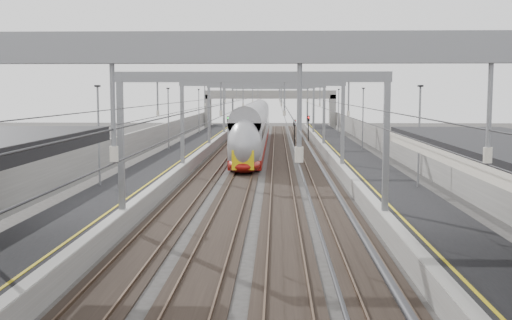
{
  "coord_description": "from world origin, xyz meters",
  "views": [
    {
      "loc": [
        1.14,
        -8.26,
        6.65
      ],
      "look_at": [
        0.0,
        26.97,
        2.9
      ],
      "focal_mm": 45.0,
      "sensor_mm": 36.0,
      "label": 1
    }
  ],
  "objects": [
    {
      "name": "platform_left",
      "position": [
        -8.0,
        45.0,
        0.5
      ],
      "size": [
        4.0,
        120.0,
        1.0
      ],
      "primitive_type": "cube",
      "color": "black",
      "rests_on": "ground"
    },
    {
      "name": "tracks",
      "position": [
        0.0,
        45.0,
        0.05
      ],
      "size": [
        11.4,
        140.0,
        0.2
      ],
      "color": "black",
      "rests_on": "ground"
    },
    {
      "name": "signal_green",
      "position": [
        -5.2,
        75.32,
        2.42
      ],
      "size": [
        0.32,
        0.32,
        3.48
      ],
      "color": "black",
      "rests_on": "ground"
    },
    {
      "name": "overbridge",
      "position": [
        0.0,
        100.0,
        5.31
      ],
      "size": [
        22.0,
        2.2,
        6.9
      ],
      "color": "slate",
      "rests_on": "ground"
    },
    {
      "name": "overhead_line",
      "position": [
        0.0,
        51.62,
        6.14
      ],
      "size": [
        13.0,
        140.0,
        6.6
      ],
      "color": "gray",
      "rests_on": "platform_left"
    },
    {
      "name": "wall_left",
      "position": [
        -11.2,
        45.0,
        1.6
      ],
      "size": [
        0.3,
        120.0,
        3.2
      ],
      "primitive_type": "cube",
      "color": "slate",
      "rests_on": "ground"
    },
    {
      "name": "train",
      "position": [
        -1.5,
        65.06,
        2.15
      ],
      "size": [
        2.78,
        50.67,
        4.39
      ],
      "color": "maroon",
      "rests_on": "ground"
    },
    {
      "name": "signal_red_far",
      "position": [
        5.4,
        77.82,
        2.42
      ],
      "size": [
        0.32,
        0.32,
        3.48
      ],
      "color": "black",
      "rests_on": "ground"
    },
    {
      "name": "signal_red_near",
      "position": [
        3.2,
        65.84,
        2.42
      ],
      "size": [
        0.32,
        0.32,
        3.48
      ],
      "color": "black",
      "rests_on": "ground"
    },
    {
      "name": "platform_right",
      "position": [
        8.0,
        45.0,
        0.5
      ],
      "size": [
        4.0,
        120.0,
        1.0
      ],
      "primitive_type": "cube",
      "color": "black",
      "rests_on": "ground"
    },
    {
      "name": "wall_right",
      "position": [
        11.2,
        45.0,
        1.6
      ],
      "size": [
        0.3,
        120.0,
        3.2
      ],
      "primitive_type": "cube",
      "color": "slate",
      "rests_on": "ground"
    }
  ]
}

